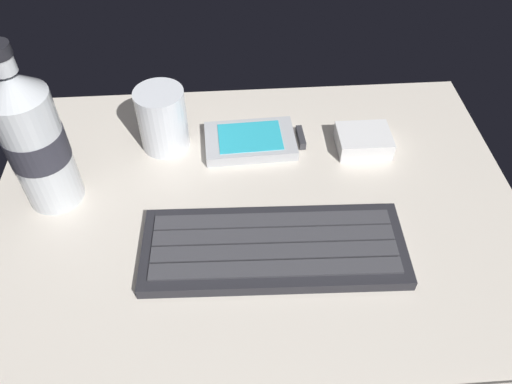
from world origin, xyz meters
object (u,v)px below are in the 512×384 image
Objects in this scene: water_bottle at (34,140)px; juice_cup at (163,121)px; keyboard at (274,248)px; handheld_device at (255,141)px; charger_block at (363,141)px.

juice_cup is at bearing 33.55° from water_bottle.
handheld_device is at bearing 92.77° from keyboard.
juice_cup reaches higher than charger_block.
water_bottle reaches higher than keyboard.
juice_cup is at bearing 124.05° from keyboard.
water_bottle reaches higher than juice_cup.
keyboard is 17.99cm from handheld_device.
juice_cup is at bearing 174.47° from charger_block.
water_bottle is (-25.74, 10.42, 8.20)cm from keyboard.
juice_cup is (-12.82, 18.98, 3.10)cm from keyboard.
charger_block is at bearing 8.71° from water_bottle.
charger_block is (39.25, 6.01, -7.81)cm from water_bottle.
water_bottle is 40.47cm from charger_block.
handheld_device is 1.86× the size of charger_block.
handheld_device is at bearing 16.89° from water_bottle.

